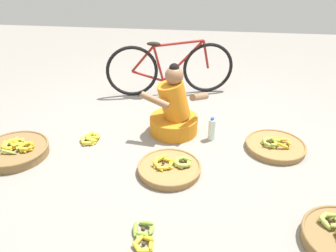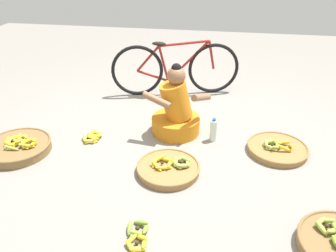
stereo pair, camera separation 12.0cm
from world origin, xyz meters
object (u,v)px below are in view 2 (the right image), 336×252
at_px(banana_basket_back_left, 18,147).
at_px(loose_bananas_mid_left, 93,137).
at_px(banana_basket_front_center, 277,148).
at_px(vendor_woman_front, 176,112).
at_px(water_bottle, 213,130).
at_px(bicycle_leaning, 175,69).
at_px(loose_bananas_back_center, 138,236).
at_px(banana_basket_back_right, 169,168).

bearing_deg(banana_basket_back_left, loose_bananas_mid_left, 28.47).
relative_size(banana_basket_back_left, loose_bananas_mid_left, 2.56).
xyz_separation_m(banana_basket_front_center, loose_bananas_mid_left, (-1.91, -0.08, -0.01)).
height_order(vendor_woman_front, banana_basket_front_center, vendor_woman_front).
relative_size(vendor_woman_front, water_bottle, 3.04).
distance_m(vendor_woman_front, banana_basket_back_left, 1.64).
bearing_deg(vendor_woman_front, loose_bananas_mid_left, -160.50).
bearing_deg(banana_basket_back_left, banana_basket_front_center, 9.61).
relative_size(loose_bananas_mid_left, water_bottle, 0.99).
relative_size(bicycle_leaning, loose_bananas_mid_left, 6.52).
distance_m(loose_bananas_mid_left, loose_bananas_back_center, 1.47).
distance_m(bicycle_leaning, banana_basket_back_right, 1.80).
distance_m(vendor_woman_front, loose_bananas_mid_left, 0.92).
xyz_separation_m(banana_basket_back_left, banana_basket_front_center, (2.55, 0.43, -0.02)).
xyz_separation_m(bicycle_leaning, loose_bananas_mid_left, (-0.69, -1.34, -0.33)).
height_order(vendor_woman_front, banana_basket_back_left, vendor_woman_front).
xyz_separation_m(banana_basket_back_right, water_bottle, (0.37, 0.62, 0.08)).
bearing_deg(loose_bananas_back_center, banana_basket_front_center, 50.05).
xyz_separation_m(bicycle_leaning, banana_basket_back_left, (-1.33, -1.69, -0.30)).
height_order(vendor_woman_front, water_bottle, vendor_woman_front).
bearing_deg(water_bottle, loose_bananas_back_center, -107.70).
bearing_deg(banana_basket_front_center, banana_basket_back_left, -170.39).
height_order(banana_basket_back_right, loose_bananas_mid_left, banana_basket_back_right).
bearing_deg(loose_bananas_back_center, bicycle_leaning, 92.65).
height_order(bicycle_leaning, banana_basket_front_center, bicycle_leaning).
bearing_deg(water_bottle, bicycle_leaning, 116.68).
bearing_deg(banana_basket_front_center, loose_bananas_mid_left, -177.54).
relative_size(bicycle_leaning, banana_basket_back_left, 2.55).
xyz_separation_m(banana_basket_back_right, banana_basket_back_left, (-1.54, 0.08, 0.01)).
bearing_deg(banana_basket_back_left, loose_bananas_back_center, -31.30).
xyz_separation_m(loose_bananas_mid_left, loose_bananas_back_center, (0.81, -1.23, -0.00)).
bearing_deg(banana_basket_back_right, loose_bananas_mid_left, 154.48).
xyz_separation_m(bicycle_leaning, water_bottle, (0.57, -1.14, -0.24)).
height_order(bicycle_leaning, loose_bananas_mid_left, bicycle_leaning).
bearing_deg(banana_basket_back_right, bicycle_leaning, 96.64).
relative_size(vendor_woman_front, banana_basket_front_center, 1.31).
xyz_separation_m(banana_basket_back_left, loose_bananas_back_center, (1.45, -0.88, -0.03)).
distance_m(vendor_woman_front, banana_basket_front_center, 1.10).
relative_size(vendor_woman_front, banana_basket_back_right, 1.35).
height_order(banana_basket_back_left, loose_bananas_mid_left, banana_basket_back_left).
height_order(loose_bananas_mid_left, loose_bananas_back_center, loose_bananas_back_center).
height_order(banana_basket_back_right, water_bottle, water_bottle).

